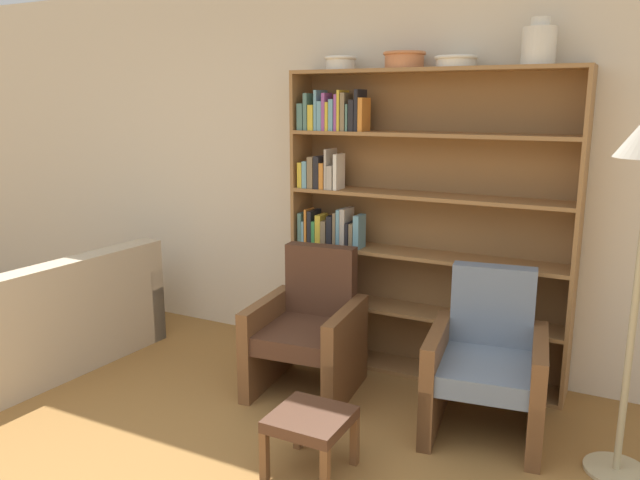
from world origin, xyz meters
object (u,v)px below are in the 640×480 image
bowl_stoneware (341,62)px  bowl_slate (404,59)px  vase_tall (539,44)px  couch (39,327)px  bookshelf (401,224)px  armchair_leather (309,331)px  armchair_cushioned (487,364)px  footstool (310,424)px  bowl_sage (456,61)px

bowl_stoneware → bowl_slate: bowl_slate is taller
vase_tall → couch: bearing=-159.7°
bowl_stoneware → bookshelf: bearing=2.2°
armchair_leather → armchair_cushioned: same height
bowl_stoneware → armchair_leather: bowl_stoneware is taller
bowl_slate → footstool: size_ratio=0.73×
bowl_stoneware → armchair_cushioned: 2.19m
bowl_sage → bowl_slate: bearing=180.0°
bookshelf → vase_tall: bearing=-1.3°
bowl_sage → footstool: bearing=-100.4°
bowl_slate → armchair_leather: (-0.40, -0.57, -1.74)m
bowl_stoneware → footstool: bowl_stoneware is taller
bowl_stoneware → armchair_cushioned: bearing=-25.2°
vase_tall → footstool: size_ratio=0.71×
bookshelf → couch: (-2.29, -1.17, -0.76)m
bowl_sage → armchair_cushioned: bowl_sage is taller
bowl_sage → vase_tall: size_ratio=0.99×
bowl_stoneware → armchair_cushioned: bowl_stoneware is taller
bowl_stoneware → bowl_sage: size_ratio=0.82×
bowl_slate → couch: bearing=-153.2°
bowl_sage → bowl_stoneware: bearing=180.0°
bowl_slate → footstool: (0.07, -1.44, -1.86)m
bowl_sage → armchair_leather: bearing=-142.3°
armchair_leather → bowl_slate: bearing=-131.0°
armchair_leather → footstool: armchair_leather is taller
bowl_slate → couch: bowl_slate is taller
bowl_stoneware → armchair_leather: 1.83m
bowl_slate → armchair_leather: bearing=-125.1°
bowl_sage → vase_tall: vase_tall is taller
couch → armchair_leather: (1.89, 0.58, 0.11)m
bowl_slate → vase_tall: vase_tall is taller
bowl_sage → armchair_leather: (-0.74, -0.57, -1.72)m
bowl_slate → vase_tall: 0.83m
vase_tall → couch: vase_tall is taller
bookshelf → armchair_leather: size_ratio=2.25×
bowl_stoneware → armchair_leather: (0.06, -0.57, -1.73)m
armchair_leather → bowl_sage: bearing=-148.2°
vase_tall → bowl_stoneware: bearing=180.0°
bowl_slate → armchair_cushioned: (0.76, -0.57, -1.74)m
bookshelf → bowl_slate: size_ratio=7.47×
footstool → vase_tall: bearing=62.3°
bowl_slate → bowl_stoneware: bearing=180.0°
bookshelf → footstool: size_ratio=5.45×
bowl_stoneware → footstool: 2.41m
armchair_leather → footstool: (0.48, -0.86, -0.12)m
bookshelf → armchair_cushioned: (0.76, -0.59, -0.65)m
bowl_stoneware → bowl_sage: (0.80, -0.00, -0.01)m
bowl_stoneware → couch: size_ratio=0.13×
couch → armchair_leather: armchair_leather is taller
bookshelf → armchair_leather: bearing=-124.5°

